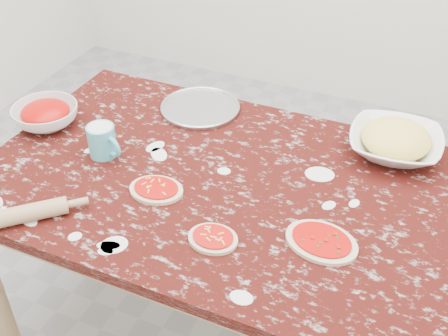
% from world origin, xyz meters
% --- Properties ---
extents(ground, '(4.00, 4.00, 0.00)m').
position_xyz_m(ground, '(0.00, 0.00, 0.00)').
color(ground, gray).
extents(worktable, '(1.60, 1.00, 0.75)m').
position_xyz_m(worktable, '(0.00, 0.00, 0.67)').
color(worktable, black).
rests_on(worktable, ground).
extents(pizza_tray, '(0.39, 0.39, 0.01)m').
position_xyz_m(pizza_tray, '(-0.27, 0.37, 0.76)').
color(pizza_tray, '#B2B2B7').
rests_on(pizza_tray, worktable).
extents(sauce_bowl, '(0.31, 0.31, 0.07)m').
position_xyz_m(sauce_bowl, '(-0.74, 0.04, 0.79)').
color(sauce_bowl, white).
rests_on(sauce_bowl, worktable).
extents(cheese_bowl, '(0.34, 0.34, 0.08)m').
position_xyz_m(cheese_bowl, '(0.47, 0.38, 0.79)').
color(cheese_bowl, white).
rests_on(cheese_bowl, worktable).
extents(flour_mug, '(0.14, 0.10, 0.11)m').
position_xyz_m(flour_mug, '(-0.44, -0.04, 0.81)').
color(flour_mug, '#4DABBA').
rests_on(flour_mug, worktable).
extents(pizza_left, '(0.19, 0.15, 0.02)m').
position_xyz_m(pizza_left, '(-0.17, -0.14, 0.76)').
color(pizza_left, beige).
rests_on(pizza_left, worktable).
extents(pizza_mid, '(0.15, 0.13, 0.02)m').
position_xyz_m(pizza_mid, '(0.09, -0.27, 0.76)').
color(pizza_mid, beige).
rests_on(pizza_mid, worktable).
extents(pizza_right, '(0.24, 0.20, 0.02)m').
position_xyz_m(pizza_right, '(0.37, -0.15, 0.76)').
color(pizza_right, beige).
rests_on(pizza_right, worktable).
extents(rolling_pin, '(0.23, 0.23, 0.05)m').
position_xyz_m(rolling_pin, '(-0.47, -0.43, 0.78)').
color(rolling_pin, tan).
rests_on(rolling_pin, worktable).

